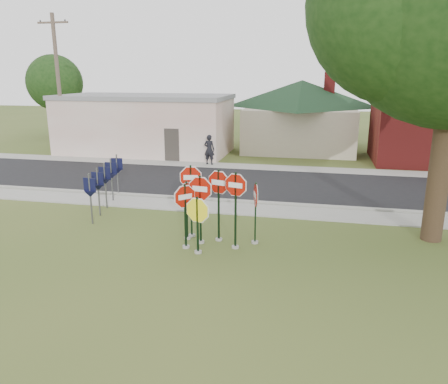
% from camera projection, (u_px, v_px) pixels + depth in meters
% --- Properties ---
extents(ground, '(120.00, 120.00, 0.00)m').
position_uv_depth(ground, '(199.00, 261.00, 13.64)').
color(ground, '#3C511E').
rests_on(ground, ground).
extents(sidewalk_near, '(60.00, 1.60, 0.06)m').
position_uv_depth(sidewalk_near, '(233.00, 209.00, 18.81)').
color(sidewalk_near, gray).
rests_on(sidewalk_near, ground).
extents(road, '(60.00, 7.00, 0.04)m').
position_uv_depth(road, '(250.00, 184.00, 23.06)').
color(road, black).
rests_on(road, ground).
extents(sidewalk_far, '(60.00, 1.60, 0.06)m').
position_uv_depth(sidewalk_far, '(260.00, 167.00, 27.11)').
color(sidewalk_far, gray).
rests_on(sidewalk_far, ground).
extents(curb, '(60.00, 0.20, 0.14)m').
position_uv_depth(curb, '(237.00, 201.00, 19.75)').
color(curb, gray).
rests_on(curb, ground).
extents(stop_sign_center, '(1.14, 0.24, 2.51)m').
position_uv_depth(stop_sign_center, '(200.00, 200.00, 14.67)').
color(stop_sign_center, gray).
rests_on(stop_sign_center, ground).
extents(stop_sign_yellow, '(1.10, 0.29, 2.02)m').
position_uv_depth(stop_sign_yellow, '(198.00, 219.00, 13.92)').
color(stop_sign_yellow, gray).
rests_on(stop_sign_yellow, ground).
extents(stop_sign_left, '(0.76, 0.74, 2.31)m').
position_uv_depth(stop_sign_left, '(185.00, 208.00, 14.28)').
color(stop_sign_left, gray).
rests_on(stop_sign_left, ground).
extents(stop_sign_right, '(1.03, 0.28, 2.71)m').
position_uv_depth(stop_sign_right, '(236.00, 200.00, 14.19)').
color(stop_sign_right, gray).
rests_on(stop_sign_right, ground).
extents(stop_sign_back_right, '(1.08, 0.33, 2.65)m').
position_uv_depth(stop_sign_back_right, '(219.00, 195.00, 14.87)').
color(stop_sign_back_right, gray).
rests_on(stop_sign_back_right, ground).
extents(stop_sign_back_left, '(1.05, 0.24, 2.72)m').
position_uv_depth(stop_sign_back_left, '(191.00, 191.00, 15.23)').
color(stop_sign_back_left, gray).
rests_on(stop_sign_back_left, ground).
extents(stop_sign_far_right, '(0.32, 1.08, 2.28)m').
position_uv_depth(stop_sign_far_right, '(256.00, 205.00, 14.68)').
color(stop_sign_far_right, gray).
rests_on(stop_sign_far_right, ground).
extents(stop_sign_far_left, '(0.27, 0.94, 2.19)m').
position_uv_depth(stop_sign_far_left, '(187.00, 204.00, 15.10)').
color(stop_sign_far_left, gray).
rests_on(stop_sign_far_left, ground).
extents(route_sign_row, '(1.43, 4.63, 2.00)m').
position_uv_depth(route_sign_row, '(105.00, 181.00, 18.67)').
color(route_sign_row, '#59595E').
rests_on(route_sign_row, ground).
extents(building_stucco, '(12.20, 6.20, 4.20)m').
position_uv_depth(building_stucco, '(146.00, 123.00, 31.90)').
color(building_stucco, silver).
rests_on(building_stucco, ground).
extents(building_house, '(11.60, 11.60, 6.20)m').
position_uv_depth(building_house, '(301.00, 101.00, 33.02)').
color(building_house, '#BAB094').
rests_on(building_house, ground).
extents(utility_pole_near, '(2.20, 0.26, 9.50)m').
position_uv_depth(utility_pole_near, '(59.00, 84.00, 29.55)').
color(utility_pole_near, '#493A30').
rests_on(utility_pole_near, ground).
extents(bg_tree_left, '(4.90, 4.90, 7.35)m').
position_uv_depth(bg_tree_left, '(55.00, 83.00, 39.11)').
color(bg_tree_left, black).
rests_on(bg_tree_left, ground).
extents(pedestrian, '(0.74, 0.52, 1.90)m').
position_uv_depth(pedestrian, '(209.00, 150.00, 27.67)').
color(pedestrian, black).
rests_on(pedestrian, sidewalk_far).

